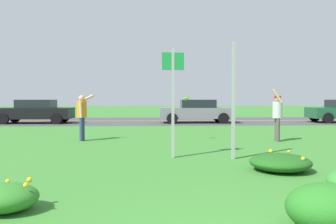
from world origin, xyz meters
The scene contains 13 objects.
ground_plane centered at (0.00, 10.76, 0.00)m, with size 120.00×120.00×0.00m, color #387A2D.
highway_strip centered at (0.00, 21.52, 0.00)m, with size 120.00×8.71×0.01m, color #424244.
highway_center_stripe centered at (0.00, 21.52, 0.01)m, with size 120.00×0.16×0.00m, color yellow.
daylily_clump_mid_right centered at (0.61, 1.47, 0.28)m, with size 0.95×0.83×0.56m.
daylily_clump_mid_center centered at (-3.35, 2.36, 0.19)m, with size 0.89×0.80×0.42m.
daylily_clump_front_center centered at (1.30, 4.83, 0.18)m, with size 1.27×1.27×0.42m.
sign_post_near_path centered at (-0.86, 6.58, 1.69)m, with size 0.56×0.10×2.81m.
sign_post_by_roadside centered at (0.64, 6.35, 1.46)m, with size 0.07×0.10×2.93m.
person_thrower_orange_shirt centered at (-3.92, 10.35, 0.98)m, with size 0.56×0.50×1.67m.
person_catcher_red_cap_gray_shirt centered at (3.03, 9.89, 0.99)m, with size 0.43×0.50×1.86m.
frisbee_lime centered at (-0.19, 10.16, 1.51)m, with size 0.24×0.22×0.14m.
car_gray_center_left centered at (1.35, 19.56, 0.74)m, with size 4.50×2.00×1.45m.
car_black_center_right centered at (-8.61, 19.56, 0.74)m, with size 4.50×2.00×1.45m.
Camera 1 is at (-1.36, -2.40, 1.51)m, focal length 37.74 mm.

